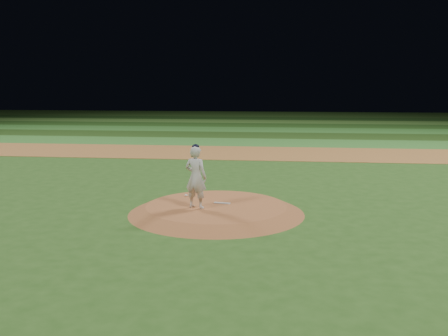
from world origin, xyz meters
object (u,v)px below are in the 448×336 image
Objects in this scene: pitchers_mound at (216,209)px; rosin_bag at (186,195)px; pitching_rubber at (222,203)px; pitcher_on_mound at (196,177)px.

rosin_bag is (-1.19, 1.14, 0.16)m from pitchers_mound.
pitching_rubber is 0.27× the size of pitcher_on_mound.
pitcher_on_mound is (-0.72, -0.67, 0.95)m from pitching_rubber.
pitchers_mound is 10.45× the size of pitching_rubber.
pitchers_mound is 1.30m from pitcher_on_mound.
rosin_bag is at bearing 111.59° from pitcher_on_mound.
pitching_rubber reaches higher than pitchers_mound.
pitcher_on_mound is at bearing -143.26° from pitchers_mound.
pitcher_on_mound reaches higher than pitching_rubber.
pitchers_mound is 0.32m from pitching_rubber.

